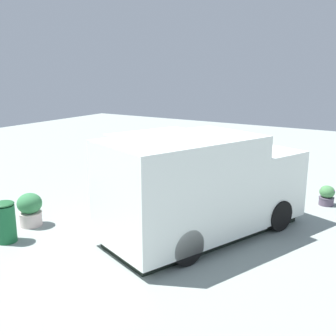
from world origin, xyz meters
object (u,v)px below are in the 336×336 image
planter_flowering_far (30,209)px  trash_bin (5,221)px  food_truck (202,189)px  person_customer (150,175)px  planter_flowering_near (327,195)px  planter_flowering_side (225,177)px

planter_flowering_far → trash_bin: size_ratio=0.88×
food_truck → person_customer: food_truck is taller
planter_flowering_far → planter_flowering_near: bearing=-137.1°
food_truck → trash_bin: food_truck is taller
planter_flowering_far → trash_bin: (-0.33, 1.02, 0.05)m
food_truck → planter_flowering_side: bearing=-74.2°
person_customer → planter_flowering_near: 6.12m
planter_flowering_near → planter_flowering_far: 8.83m
planter_flowering_far → planter_flowering_side: bearing=-117.8°
food_truck → person_customer: size_ratio=7.22×
planter_flowering_far → food_truck: bearing=-155.8°
person_customer → trash_bin: bearing=89.3°
trash_bin → person_customer: bearing=-90.7°
person_customer → planter_flowering_side: (-2.68, -0.71, 0.15)m
person_customer → planter_flowering_far: 5.17m
planter_flowering_near → trash_bin: trash_bin is taller
person_customer → planter_flowering_far: (0.41, 5.15, 0.16)m
planter_flowering_far → trash_bin: 1.08m
planter_flowering_near → planter_flowering_side: 3.38m
trash_bin → planter_flowering_far: bearing=-72.1°
food_truck → planter_flowering_near: bearing=-118.6°
person_customer → trash_bin: (0.08, 6.17, 0.21)m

